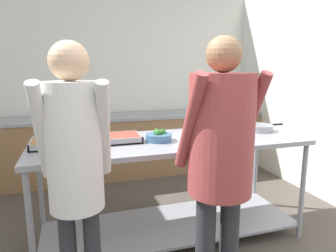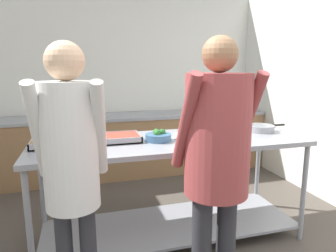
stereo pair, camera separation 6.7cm
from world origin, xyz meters
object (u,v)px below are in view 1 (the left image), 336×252
(serving_tray_roast, at_px, (213,128))
(guest_serving_left, at_px, (221,150))
(water_bottle, at_px, (227,102))
(broccoli_bowl, at_px, (159,137))
(sauce_pan, at_px, (259,127))
(serving_tray_vegetables, at_px, (59,142))
(serving_tray_greens, at_px, (116,138))
(guest_serving_right, at_px, (75,158))
(plate_stack, at_px, (188,136))

(serving_tray_roast, relative_size, guest_serving_left, 0.22)
(water_bottle, bearing_deg, broccoli_bowl, -132.25)
(guest_serving_left, xyz_separation_m, water_bottle, (1.47, 2.61, -0.05))
(sauce_pan, bearing_deg, broccoli_bowl, -174.78)
(serving_tray_roast, bearing_deg, serving_tray_vegetables, -174.03)
(serving_tray_greens, bearing_deg, sauce_pan, -0.06)
(serving_tray_vegetables, distance_m, guest_serving_right, 0.85)
(serving_tray_greens, distance_m, sauce_pan, 1.41)
(guest_serving_left, distance_m, water_bottle, 2.99)
(serving_tray_greens, height_order, broccoli_bowl, broccoli_bowl)
(plate_stack, height_order, sauce_pan, sauce_pan)
(serving_tray_vegetables, xyz_separation_m, guest_serving_right, (0.12, -0.84, 0.10))
(serving_tray_greens, xyz_separation_m, serving_tray_roast, (0.99, 0.16, -0.00))
(plate_stack, bearing_deg, broccoli_bowl, -176.88)
(broccoli_bowl, bearing_deg, sauce_pan, 5.22)
(plate_stack, bearing_deg, sauce_pan, 5.96)
(broccoli_bowl, xyz_separation_m, sauce_pan, (1.06, 0.10, -0.00))
(plate_stack, relative_size, water_bottle, 0.93)
(plate_stack, height_order, water_bottle, water_bottle)
(plate_stack, bearing_deg, guest_serving_left, -98.58)
(serving_tray_greens, height_order, sauce_pan, sauce_pan)
(plate_stack, bearing_deg, guest_serving_right, -142.29)
(plate_stack, relative_size, guest_serving_right, 0.16)
(broccoli_bowl, distance_m, water_bottle, 2.41)
(broccoli_bowl, xyz_separation_m, guest_serving_right, (-0.69, -0.73, 0.09))
(serving_tray_roast, bearing_deg, broccoli_bowl, -158.11)
(serving_tray_greens, relative_size, broccoli_bowl, 1.87)
(serving_tray_vegetables, xyz_separation_m, guest_serving_left, (0.96, -0.93, 0.10))
(guest_serving_left, bearing_deg, serving_tray_roast, 65.93)
(serving_tray_greens, height_order, guest_serving_right, guest_serving_right)
(broccoli_bowl, xyz_separation_m, guest_serving_left, (0.15, -0.83, 0.09))
(plate_stack, relative_size, sauce_pan, 0.66)
(plate_stack, bearing_deg, water_bottle, 52.81)
(plate_stack, distance_m, water_bottle, 2.22)
(serving_tray_greens, xyz_separation_m, plate_stack, (0.63, -0.08, -0.01))
(plate_stack, xyz_separation_m, guest_serving_right, (-0.97, -0.75, 0.11))
(serving_tray_vegetables, xyz_separation_m, broccoli_bowl, (0.81, -0.10, 0.01))
(broccoli_bowl, bearing_deg, serving_tray_roast, 21.89)
(serving_tray_vegetables, xyz_separation_m, sauce_pan, (1.87, -0.01, 0.01))
(broccoli_bowl, distance_m, guest_serving_right, 1.01)
(guest_serving_right, bearing_deg, water_bottle, 47.46)
(serving_tray_vegetables, distance_m, sauce_pan, 1.87)
(serving_tray_roast, xyz_separation_m, sauce_pan, (0.43, -0.16, 0.01))
(serving_tray_greens, relative_size, plate_stack, 1.55)
(serving_tray_vegetables, height_order, plate_stack, serving_tray_vegetables)
(serving_tray_vegetables, relative_size, water_bottle, 1.48)
(plate_stack, xyz_separation_m, water_bottle, (1.34, 1.77, 0.06))
(plate_stack, relative_size, guest_serving_left, 0.15)
(serving_tray_vegetables, relative_size, broccoli_bowl, 1.93)
(serving_tray_roast, xyz_separation_m, water_bottle, (0.98, 1.53, 0.06))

